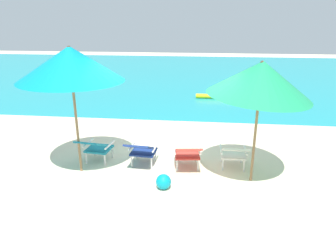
% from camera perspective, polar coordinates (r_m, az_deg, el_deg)
% --- Properties ---
extents(ground_plane, '(40.00, 40.00, 0.00)m').
position_cam_1_polar(ground_plane, '(10.52, 2.20, 2.43)').
color(ground_plane, beige).
extents(ocean_band, '(40.00, 18.00, 0.01)m').
position_cam_1_polar(ocean_band, '(18.43, 4.21, 9.68)').
color(ocean_band, teal).
rests_on(ocean_band, ground_plane).
extents(swim_buoy, '(1.60, 0.18, 0.18)m').
position_cam_1_polar(swim_buoy, '(12.57, 8.87, 5.47)').
color(swim_buoy, yellow).
rests_on(swim_buoy, ocean_band).
extents(lounge_chair_far_left, '(0.63, 0.93, 0.68)m').
position_cam_1_polar(lounge_chair_far_left, '(6.89, -13.35, -3.75)').
color(lounge_chair_far_left, teal).
rests_on(lounge_chair_far_left, ground_plane).
extents(lounge_chair_near_left, '(0.59, 0.91, 0.68)m').
position_cam_1_polar(lounge_chair_near_left, '(6.58, -4.95, -4.39)').
color(lounge_chair_near_left, navy).
rests_on(lounge_chair_near_left, ground_plane).
extents(lounge_chair_near_right, '(0.64, 0.93, 0.68)m').
position_cam_1_polar(lounge_chair_near_right, '(6.43, 3.68, -4.95)').
color(lounge_chair_near_right, red).
rests_on(lounge_chair_near_right, ground_plane).
extents(lounge_chair_far_right, '(0.56, 0.88, 0.68)m').
position_cam_1_polar(lounge_chair_far_right, '(6.56, 12.17, -4.87)').
color(lounge_chair_far_right, silver).
rests_on(lounge_chair_far_right, ground_plane).
extents(beach_umbrella_left, '(2.36, 2.35, 2.58)m').
position_cam_1_polar(beach_umbrella_left, '(6.16, -17.66, 10.97)').
color(beach_umbrella_left, olive).
rests_on(beach_umbrella_left, ground_plane).
extents(beach_umbrella_right, '(2.42, 2.40, 2.42)m').
position_cam_1_polar(beach_umbrella_right, '(5.75, 16.83, 8.38)').
color(beach_umbrella_right, olive).
rests_on(beach_umbrella_right, ground_plane).
extents(beach_ball, '(0.29, 0.29, 0.29)m').
position_cam_1_polar(beach_ball, '(5.86, -0.85, -10.31)').
color(beach_ball, '#0A93AD').
rests_on(beach_ball, ground_plane).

